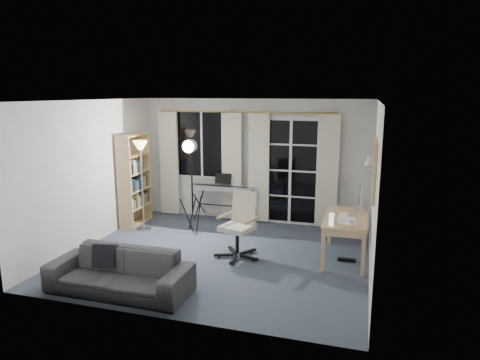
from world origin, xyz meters
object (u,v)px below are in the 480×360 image
(studio_light, at_px, (190,157))
(sofa, at_px, (119,265))
(bookshelf, at_px, (133,182))
(monitor, at_px, (361,195))
(office_chair, at_px, (241,218))
(desk, at_px, (346,222))
(torchiere_lamp, at_px, (141,159))
(keyboard_piano, at_px, (222,188))
(mug, at_px, (352,223))

(studio_light, distance_m, sofa, 2.63)
(bookshelf, height_order, monitor, bookshelf)
(office_chair, distance_m, sofa, 2.02)
(office_chair, xyz_separation_m, sofa, (-1.14, -1.65, -0.24))
(desk, bearing_deg, sofa, -144.24)
(studio_light, relative_size, desk, 1.39)
(torchiere_lamp, bearing_deg, office_chair, -18.38)
(bookshelf, relative_size, desk, 1.40)
(bookshelf, bearing_deg, monitor, -5.03)
(studio_light, bearing_deg, sofa, -86.64)
(bookshelf, xyz_separation_m, office_chair, (2.44, -0.95, -0.23))
(studio_light, height_order, sofa, studio_light)
(monitor, bearing_deg, sofa, -140.46)
(keyboard_piano, distance_m, office_chair, 1.82)
(studio_light, relative_size, sofa, 0.95)
(bookshelf, height_order, studio_light, bookshelf)
(torchiere_lamp, height_order, desk, torchiere_lamp)
(office_chair, xyz_separation_m, monitor, (1.76, 0.76, 0.32))
(keyboard_piano, relative_size, office_chair, 1.20)
(keyboard_piano, distance_m, mug, 3.10)
(studio_light, xyz_separation_m, desk, (2.73, -0.46, -0.81))
(keyboard_piano, relative_size, monitor, 2.55)
(bookshelf, xyz_separation_m, torchiere_lamp, (0.34, -0.25, 0.51))
(keyboard_piano, distance_m, sofa, 3.27)
(torchiere_lamp, height_order, keyboard_piano, torchiere_lamp)
(torchiere_lamp, distance_m, desk, 3.76)
(sofa, bearing_deg, studio_light, 90.88)
(mug, xyz_separation_m, sofa, (-2.80, -1.46, -0.37))
(keyboard_piano, relative_size, desk, 0.98)
(monitor, height_order, sofa, monitor)
(office_chair, height_order, sofa, office_chair)
(mug, bearing_deg, bookshelf, 164.48)
(monitor, bearing_deg, mug, -96.01)
(desk, bearing_deg, torchiere_lamp, 173.73)
(studio_light, relative_size, monitor, 3.61)
(studio_light, relative_size, office_chair, 1.71)
(bookshelf, relative_size, torchiere_lamp, 1.06)
(desk, relative_size, mug, 11.40)
(torchiere_lamp, xyz_separation_m, desk, (3.66, -0.39, -0.75))
(desk, distance_m, sofa, 3.35)
(monitor, relative_size, mug, 4.39)
(keyboard_piano, height_order, monitor, monitor)
(office_chair, bearing_deg, keyboard_piano, 135.23)
(sofa, bearing_deg, mug, 27.84)
(office_chair, bearing_deg, mug, 9.88)
(monitor, bearing_deg, studio_light, 179.63)
(bookshelf, distance_m, keyboard_piano, 1.70)
(desk, xyz_separation_m, mug, (0.10, -0.50, 0.14))
(torchiere_lamp, distance_m, mug, 3.91)
(torchiere_lamp, height_order, studio_light, studio_light)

